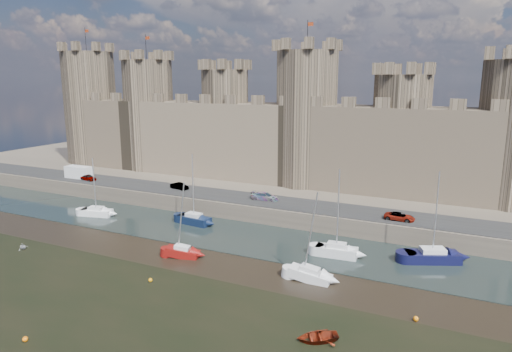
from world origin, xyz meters
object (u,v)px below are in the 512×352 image
at_px(sailboat_2, 336,250).
at_px(sailboat_3, 432,256).
at_px(car_3, 400,217).
at_px(sailboat_5, 310,274).
at_px(car_2, 265,196).
at_px(sailboat_0, 96,212).
at_px(car_0, 88,177).
at_px(car_1, 179,186).
at_px(van, 79,172).
at_px(sailboat_1, 194,219).
at_px(sailboat_4, 182,252).

height_order(sailboat_2, sailboat_3, sailboat_3).
bearing_deg(car_3, sailboat_5, 160.76).
height_order(car_2, sailboat_0, sailboat_0).
bearing_deg(sailboat_0, car_0, 125.43).
relative_size(car_2, car_3, 1.08).
bearing_deg(sailboat_5, car_1, 146.58).
bearing_deg(sailboat_3, car_2, 137.67).
relative_size(sailboat_0, sailboat_3, 0.85).
bearing_deg(van, sailboat_5, -20.69).
bearing_deg(sailboat_1, van, 171.81).
height_order(sailboat_1, sailboat_5, sailboat_1).
relative_size(car_1, sailboat_2, 0.32).
bearing_deg(sailboat_0, sailboat_1, -2.79).
relative_size(sailboat_0, sailboat_5, 0.93).
distance_m(sailboat_1, sailboat_3, 32.73).
relative_size(car_0, sailboat_2, 0.33).
xyz_separation_m(van, sailboat_3, (63.16, -7.59, -2.84)).
xyz_separation_m(sailboat_3, sailboat_4, (-27.10, -11.15, -0.12)).
relative_size(car_1, sailboat_5, 0.35).
distance_m(sailboat_1, sailboat_2, 22.45).
xyz_separation_m(sailboat_2, sailboat_3, (10.50, 3.16, -0.02)).
bearing_deg(van, sailboat_2, -12.78).
distance_m(sailboat_0, sailboat_1, 16.21).
height_order(sailboat_2, sailboat_4, sailboat_2).
distance_m(sailboat_2, sailboat_3, 10.97).
height_order(car_3, sailboat_0, sailboat_0).
relative_size(car_1, van, 0.65).
xyz_separation_m(car_1, sailboat_4, (13.99, -19.60, -2.37)).
relative_size(van, sailboat_3, 0.49).
bearing_deg(sailboat_0, van, 129.95).
bearing_deg(car_2, car_0, 89.22).
distance_m(sailboat_0, sailboat_3, 48.74).
height_order(car_1, sailboat_3, sailboat_3).
bearing_deg(car_3, sailboat_4, 129.70).
distance_m(car_2, sailboat_3, 26.57).
xyz_separation_m(car_3, van, (-58.36, 0.96, 0.61)).
relative_size(car_3, sailboat_1, 0.38).
relative_size(sailboat_0, sailboat_2, 0.85).
bearing_deg(car_3, sailboat_2, 150.92).
distance_m(van, sailboat_3, 63.68).
bearing_deg(sailboat_1, car_0, 171.64).
relative_size(van, sailboat_2, 0.50).
xyz_separation_m(car_1, van, (-22.08, -0.85, 0.59)).
distance_m(car_0, car_1, 19.22).
height_order(car_1, car_3, car_1).
bearing_deg(sailboat_2, car_1, 154.42).
bearing_deg(car_0, sailboat_0, -121.98).
xyz_separation_m(car_2, car_3, (20.32, -1.71, -0.07)).
relative_size(car_2, sailboat_1, 0.41).
height_order(car_2, sailboat_1, sailboat_1).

